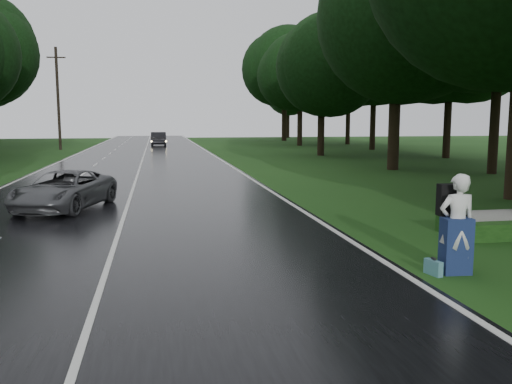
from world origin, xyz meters
The scene contains 12 objects.
ground centered at (0.00, 0.00, 0.00)m, with size 160.00×160.00×0.00m, color #1C4314.
road centered at (0.00, 20.00, 0.02)m, with size 12.00×140.00×0.04m, color black.
lane_center centered at (0.00, 20.00, 0.04)m, with size 0.12×140.00×0.01m, color silver.
grey_car centered at (-2.06, 7.61, 0.69)m, with size 2.16×4.68×1.30m, color #494A4E.
far_car centered at (1.34, 51.29, 0.83)m, with size 1.68×4.80×1.58m, color black.
hitchhiker centered at (6.90, -1.73, 0.94)m, with size 0.77×0.70×2.02m.
suitcase centered at (6.41, -1.78, 0.15)m, with size 0.12×0.43×0.30m, color teal.
culvert centered at (9.72, 1.34, 0.00)m, with size 0.69×0.69×1.37m, color slate.
utility_pole_far centered at (-8.50, 45.68, 0.00)m, with size 1.80×0.28×10.17m, color black, non-canonical shape.
tree_right_d centered at (15.32, 19.37, 0.00)m, with size 9.99×9.99×15.62m, color black, non-canonical shape.
tree_right_e centered at (14.86, 32.59, 0.00)m, with size 8.25×8.25×12.88m, color black, non-canonical shape.
tree_right_f centered at (17.63, 49.64, 0.00)m, with size 9.65×9.65×15.07m, color black, non-canonical shape.
Camera 1 is at (1.06, -11.26, 3.07)m, focal length 37.50 mm.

